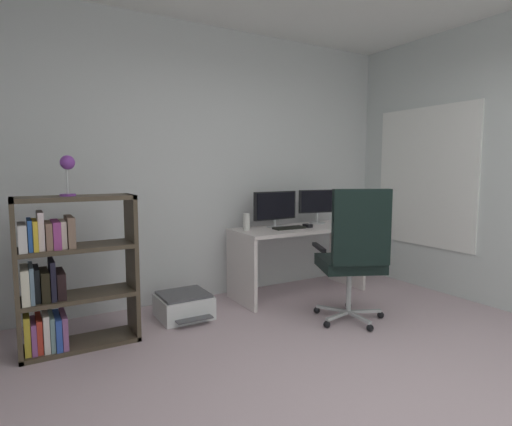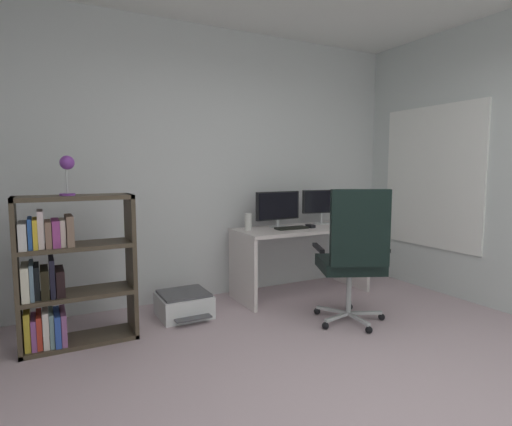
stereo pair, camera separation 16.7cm
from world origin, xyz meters
name	(u,v)px [view 1 (the left image)]	position (x,y,z in m)	size (l,w,h in m)	color
ground_plane	(401,422)	(0.00, 0.00, -0.01)	(4.46, 5.07, 0.02)	#BFA6AF
wall_back	(205,165)	(0.00, 2.58, 1.38)	(4.46, 0.10, 2.76)	silver
window_pane	(425,177)	(2.23, 1.62, 1.25)	(0.01, 1.17, 1.45)	white
window_frame	(425,177)	(2.22, 1.62, 1.25)	(0.02, 1.25, 1.53)	white
desk	(298,245)	(0.86, 2.12, 0.53)	(1.42, 0.60, 0.72)	silver
monitor_main	(275,207)	(0.65, 2.25, 0.94)	(0.53, 0.18, 0.38)	#B2B5B7
monitor_secondary	(318,203)	(1.22, 2.25, 0.95)	(0.45, 0.18, 0.38)	#B2B5B7
keyboard	(289,228)	(0.71, 2.07, 0.73)	(0.34, 0.13, 0.02)	black
computer_mouse	(308,226)	(0.94, 2.06, 0.74)	(0.06, 0.10, 0.03)	black
desktop_speaker	(246,222)	(0.28, 2.20, 0.81)	(0.07, 0.07, 0.17)	silver
office_chair	(354,252)	(0.74, 1.16, 0.64)	(0.69, 0.71, 1.18)	#B7BABC
bookshelf	(63,277)	(-1.45, 1.88, 0.55)	(0.84, 0.32, 1.14)	#463A2C
desk_lamp	(68,168)	(-1.38, 1.88, 1.35)	(0.12, 0.11, 0.30)	purple
printer	(184,305)	(-0.45, 2.06, 0.11)	(0.45, 0.51, 0.22)	silver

